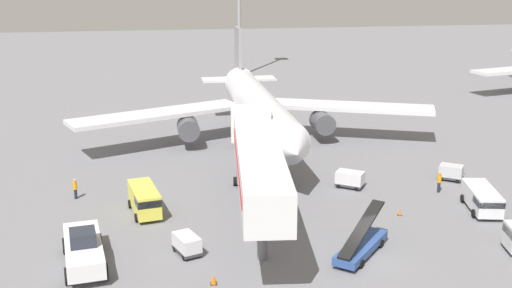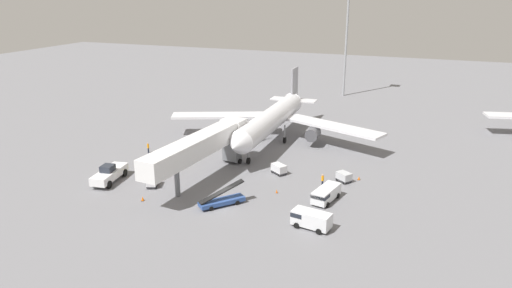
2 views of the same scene
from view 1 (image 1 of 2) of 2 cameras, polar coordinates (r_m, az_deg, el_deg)
ground_plane at (r=44.48m, az=9.67°, el=-9.93°), size 300.00×300.00×0.00m
airplane_at_gate at (r=67.79m, az=0.10°, el=3.37°), size 39.99×35.66×11.43m
jet_bridge at (r=47.64m, az=0.05°, el=-1.08°), size 5.47×23.16×7.00m
pushback_tug at (r=43.68m, az=-15.18°, el=-9.06°), size 3.44×7.31×2.61m
belt_loader_truck at (r=44.41m, az=9.38°, el=-8.89°), size 5.13×5.65×2.99m
service_van_outer_right at (r=54.14m, az=19.59°, el=-4.61°), size 2.99×5.54×1.83m
service_van_near_center at (r=51.15m, az=-9.94°, el=-4.91°), size 2.75×5.23×2.14m
baggage_cart_rear_right at (r=60.82m, az=17.06°, el=-2.40°), size 2.46×2.30×1.42m
baggage_cart_far_left at (r=56.87m, az=8.41°, el=-3.09°), size 2.72×2.48×1.48m
baggage_cart_outer_left at (r=44.19m, az=-6.21°, el=-8.86°), size 2.00×2.55×1.37m
ground_crew_worker_foreground at (r=57.32m, az=16.08°, el=-3.24°), size 0.45×0.45×1.86m
ground_crew_worker_midground at (r=55.74m, az=-15.87°, el=-3.82°), size 0.48×0.48×1.77m
safety_cone_alpha at (r=40.46m, az=-3.81°, el=-12.00°), size 0.42×0.42×0.64m
safety_cone_bravo at (r=63.10m, az=18.00°, el=-2.29°), size 0.39×0.39×0.59m
safety_cone_charlie at (r=51.75m, az=12.75°, el=-5.98°), size 0.32×0.32×0.50m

